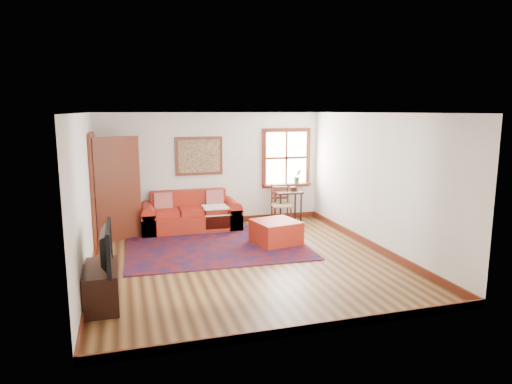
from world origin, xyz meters
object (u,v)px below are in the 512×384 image
object	(u,v)px
media_cabinet	(102,286)
side_table	(288,197)
ladder_back_chair	(281,203)
red_ottoman	(276,232)
red_leather_sofa	(191,217)

from	to	relation	value
media_cabinet	side_table	bearing A→B (deg)	42.38
side_table	media_cabinet	world-z (taller)	side_table
ladder_back_chair	media_cabinet	distance (m)	5.06
red_ottoman	side_table	bearing A→B (deg)	50.37
red_ottoman	side_table	world-z (taller)	side_table
red_leather_sofa	ladder_back_chair	world-z (taller)	ladder_back_chair
red_ottoman	media_cabinet	distance (m)	3.73
ladder_back_chair	red_ottoman	bearing A→B (deg)	-112.97
media_cabinet	ladder_back_chair	bearing A→B (deg)	42.74
red_ottoman	side_table	distance (m)	1.81
red_leather_sofa	ladder_back_chair	xyz separation A→B (m)	(2.01, -0.14, 0.22)
red_leather_sofa	red_ottoman	distance (m)	2.09
red_leather_sofa	ladder_back_chair	distance (m)	2.03
red_leather_sofa	red_ottoman	bearing A→B (deg)	-47.10
red_ottoman	side_table	xyz separation A→B (m)	(0.83, 1.57, 0.37)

